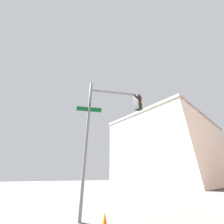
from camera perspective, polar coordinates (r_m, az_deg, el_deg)
The scene contains 2 objects.
traffic_signal_near at distance 5.97m, azimuth 0.54°, elevation -1.03°, with size 1.80×2.72×5.44m.
building_stucco at distance 32.02m, azimuth 25.49°, elevation -15.72°, with size 15.30×23.52×11.86m.
Camera 1 is at (-2.50, -9.28, 1.27)m, focal length 21.00 mm.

